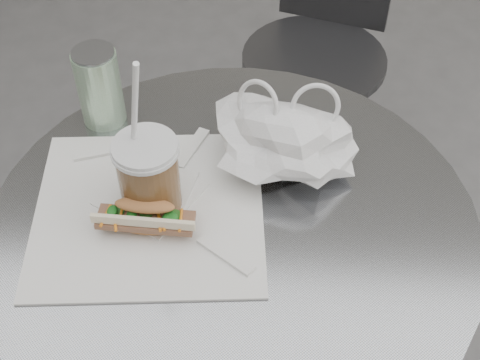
# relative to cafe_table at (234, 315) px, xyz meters

# --- Properties ---
(cafe_table) EXTENTS (0.76, 0.76, 0.74)m
(cafe_table) POSITION_rel_cafe_table_xyz_m (0.00, 0.00, 0.00)
(cafe_table) COLOR slate
(cafe_table) RESTS_ON ground
(chair_far) EXTENTS (0.39, 0.42, 0.73)m
(chair_far) POSITION_rel_cafe_table_xyz_m (0.15, 0.84, -0.14)
(chair_far) COLOR #313134
(chair_far) RESTS_ON ground
(sandwich_paper) EXTENTS (0.39, 0.37, 0.00)m
(sandwich_paper) POSITION_rel_cafe_table_xyz_m (-0.13, 0.01, 0.28)
(sandwich_paper) COLOR white
(sandwich_paper) RESTS_ON cafe_table
(banh_mi) EXTENTS (0.18, 0.07, 0.06)m
(banh_mi) POSITION_rel_cafe_table_xyz_m (-0.13, -0.03, 0.31)
(banh_mi) COLOR #C37F49
(banh_mi) RESTS_ON sandwich_paper
(iced_coffee) EXTENTS (0.10, 0.10, 0.29)m
(iced_coffee) POSITION_rel_cafe_table_xyz_m (-0.13, 0.02, 0.34)
(iced_coffee) COLOR brown
(iced_coffee) RESTS_ON cafe_table
(sunglasses) EXTENTS (0.13, 0.06, 0.06)m
(sunglasses) POSITION_rel_cafe_table_xyz_m (0.08, 0.11, 0.30)
(sunglasses) COLOR black
(sunglasses) RESTS_ON cafe_table
(plastic_bag) EXTENTS (0.26, 0.22, 0.11)m
(plastic_bag) POSITION_rel_cafe_table_xyz_m (0.07, 0.13, 0.33)
(plastic_bag) COLOR white
(plastic_bag) RESTS_ON cafe_table
(napkin_stack) EXTENTS (0.18, 0.18, 0.01)m
(napkin_stack) POSITION_rel_cafe_table_xyz_m (-0.13, 0.04, 0.28)
(napkin_stack) COLOR white
(napkin_stack) RESTS_ON cafe_table
(drink_can) EXTENTS (0.08, 0.08, 0.14)m
(drink_can) POSITION_rel_cafe_table_xyz_m (-0.25, 0.22, 0.35)
(drink_can) COLOR #59995E
(drink_can) RESTS_ON cafe_table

